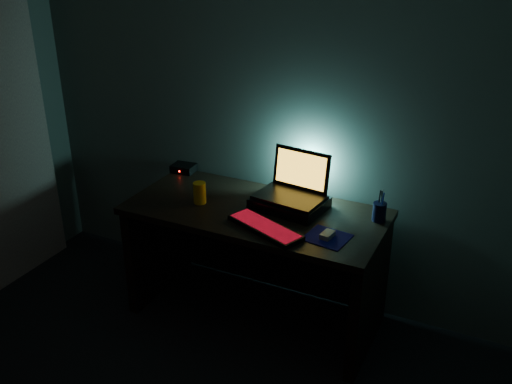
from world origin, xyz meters
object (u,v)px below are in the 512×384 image
at_px(keyboard, 265,228).
at_px(router, 184,168).
at_px(laptop, 294,186).
at_px(mouse, 327,235).
at_px(pen_cup, 379,212).
at_px(juice_glass, 200,193).

relative_size(keyboard, router, 3.04).
distance_m(laptop, mouse, 0.44).
bearing_deg(mouse, keyboard, -161.37).
height_order(laptop, mouse, laptop).
height_order(mouse, pen_cup, pen_cup).
bearing_deg(juice_glass, pen_cup, 13.14).
bearing_deg(mouse, laptop, 144.20).
relative_size(laptop, juice_glass, 3.18).
relative_size(laptop, keyboard, 0.85).
bearing_deg(keyboard, pen_cup, 57.56).
xyz_separation_m(laptop, keyboard, (-0.02, -0.36, -0.11)).
xyz_separation_m(laptop, router, (-0.86, 0.14, -0.10)).
relative_size(laptop, router, 2.59).
height_order(laptop, juice_glass, laptop).
bearing_deg(laptop, mouse, -36.23).
bearing_deg(pen_cup, juice_glass, -166.86).
distance_m(keyboard, pen_cup, 0.64).
height_order(keyboard, pen_cup, pen_cup).
height_order(keyboard, juice_glass, juice_glass).
height_order(keyboard, mouse, mouse).
bearing_deg(juice_glass, router, 133.44).
xyz_separation_m(pen_cup, juice_glass, (-1.01, -0.24, 0.01)).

